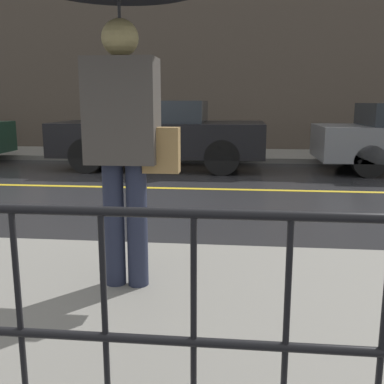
% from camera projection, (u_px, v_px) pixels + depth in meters
% --- Properties ---
extents(ground_plane, '(80.00, 80.00, 0.00)m').
position_uv_depth(ground_plane, '(97.00, 187.00, 7.40)').
color(ground_plane, '#262628').
extents(sidewalk_far, '(28.00, 2.13, 0.11)m').
position_uv_depth(sidewalk_far, '(149.00, 154.00, 11.54)').
color(sidewalk_far, gray).
rests_on(sidewalk_far, ground_plane).
extents(lane_marking, '(25.20, 0.12, 0.01)m').
position_uv_depth(lane_marking, '(97.00, 187.00, 7.40)').
color(lane_marking, gold).
rests_on(lane_marking, ground_plane).
extents(building_storefront, '(28.00, 0.30, 6.54)m').
position_uv_depth(building_storefront, '(155.00, 30.00, 12.09)').
color(building_storefront, '#4C4238').
rests_on(building_storefront, ground_plane).
extents(pedestrian, '(1.10, 1.10, 2.21)m').
position_uv_depth(pedestrian, '(120.00, 24.00, 2.84)').
color(pedestrian, '#23283D').
rests_on(pedestrian, sidewalk_near).
extents(car_black, '(4.29, 1.76, 1.40)m').
position_uv_depth(car_black, '(158.00, 133.00, 9.33)').
color(car_black, black).
rests_on(car_black, ground_plane).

